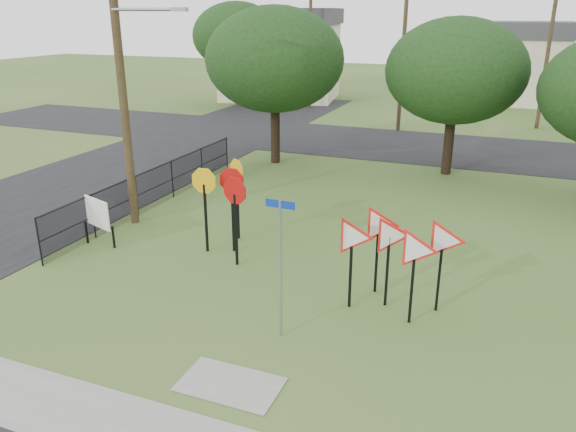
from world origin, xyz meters
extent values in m
plane|color=#3B5A22|center=(0.00, 0.00, 0.00)|extent=(140.00, 140.00, 0.00)
cube|color=black|center=(-12.00, 10.00, 0.01)|extent=(8.00, 50.00, 0.02)
cube|color=black|center=(0.00, 20.00, 0.01)|extent=(60.00, 8.00, 0.02)
cube|color=gray|center=(0.00, -2.40, 0.01)|extent=(2.00, 1.20, 0.02)
cylinder|color=gray|center=(0.23, -0.34, 1.62)|extent=(0.06, 0.06, 3.24)
cube|color=navy|center=(0.23, -0.34, 3.15)|extent=(0.67, 0.04, 0.17)
cube|color=black|center=(-2.94, 3.55, 1.07)|extent=(0.06, 0.06, 2.15)
cube|color=black|center=(-2.40, 2.69, 1.07)|extent=(0.06, 0.06, 2.15)
cube|color=black|center=(-3.69, 3.23, 1.07)|extent=(0.06, 0.06, 2.15)
cube|color=black|center=(-3.26, 4.51, 1.07)|extent=(0.06, 0.06, 2.15)
cube|color=black|center=(1.32, 1.51, 0.92)|extent=(0.06, 0.06, 1.84)
cube|color=black|center=(2.13, 1.92, 0.92)|extent=(0.06, 0.06, 1.84)
cube|color=black|center=(2.85, 1.31, 0.92)|extent=(0.06, 0.06, 1.84)
cube|color=black|center=(1.72, 2.53, 0.92)|extent=(0.06, 0.06, 1.84)
cube|color=black|center=(3.36, 2.13, 0.92)|extent=(0.06, 0.06, 1.84)
cube|color=black|center=(-7.54, 2.35, 0.36)|extent=(0.05, 0.05, 0.72)
cube|color=black|center=(-6.51, 2.35, 0.36)|extent=(0.05, 0.05, 0.72)
cube|color=white|center=(-7.03, 2.35, 1.09)|extent=(1.19, 0.44, 0.93)
cylinder|color=#4A3922|center=(-7.30, 4.50, 5.00)|extent=(0.28, 0.28, 10.00)
cylinder|color=gray|center=(-6.10, 4.40, 7.00)|extent=(2.40, 0.10, 0.10)
cube|color=gray|center=(-4.90, 4.40, 7.00)|extent=(0.50, 0.18, 0.12)
cylinder|color=#4A3922|center=(-2.00, 24.00, 4.50)|extent=(0.24, 0.24, 9.00)
cylinder|color=#4A3922|center=(6.00, 28.00, 4.25)|extent=(0.24, 0.24, 8.50)
cylinder|color=#4A3922|center=(-10.00, 30.00, 4.50)|extent=(0.24, 0.24, 9.00)
cylinder|color=black|center=(-7.60, 0.50, 0.75)|extent=(0.05, 0.05, 1.50)
cylinder|color=black|center=(-7.60, 2.80, 0.75)|extent=(0.05, 0.05, 1.50)
cylinder|color=black|center=(-7.60, 5.10, 0.75)|extent=(0.05, 0.05, 1.50)
cylinder|color=black|center=(-7.60, 7.40, 0.75)|extent=(0.05, 0.05, 1.50)
cylinder|color=black|center=(-7.60, 9.70, 0.75)|extent=(0.05, 0.05, 1.50)
cylinder|color=black|center=(-7.60, 12.00, 0.75)|extent=(0.05, 0.05, 1.50)
cube|color=black|center=(-7.60, 6.25, 1.46)|extent=(0.03, 11.50, 0.03)
cube|color=black|center=(-7.60, 6.25, 0.75)|extent=(0.03, 11.50, 0.03)
cube|color=black|center=(-7.60, 6.25, 0.75)|extent=(0.01, 11.50, 1.50)
cube|color=beige|center=(-14.00, 34.00, 3.00)|extent=(10.08, 8.46, 6.00)
cube|color=#3C3C41|center=(-14.00, 34.00, 6.60)|extent=(10.58, 8.88, 1.20)
cube|color=beige|center=(4.00, 40.00, 2.50)|extent=(8.00, 8.00, 5.00)
cube|color=#3C3C41|center=(4.00, 40.00, 5.60)|extent=(8.40, 8.40, 1.20)
cylinder|color=black|center=(-6.00, 14.00, 1.31)|extent=(0.44, 0.44, 2.62)
ellipsoid|color=black|center=(-6.00, 14.00, 4.87)|extent=(6.40, 6.40, 4.80)
cylinder|color=black|center=(2.00, 15.00, 1.22)|extent=(0.44, 0.44, 2.45)
ellipsoid|color=black|center=(2.00, 15.00, 4.55)|extent=(6.00, 6.00, 4.50)
cylinder|color=black|center=(-16.00, 30.00, 1.40)|extent=(0.44, 0.44, 2.80)
ellipsoid|color=black|center=(-16.00, 30.00, 5.18)|extent=(6.80, 6.80, 5.10)
camera|label=1|loc=(4.51, -10.58, 6.94)|focal=35.00mm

